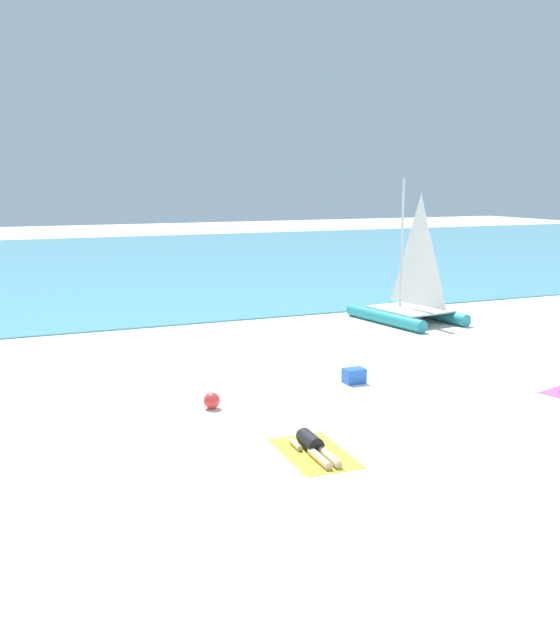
% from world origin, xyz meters
% --- Properties ---
extents(ground_plane, '(120.00, 120.00, 0.00)m').
position_xyz_m(ground_plane, '(0.00, 10.00, 0.00)').
color(ground_plane, silver).
extents(ocean_water, '(120.00, 40.00, 0.05)m').
position_xyz_m(ocean_water, '(0.00, 31.19, 0.03)').
color(ocean_water, '#4C9EB7').
rests_on(ocean_water, ground).
extents(sailboat_teal, '(2.92, 4.05, 4.87)m').
position_xyz_m(sailboat_teal, '(6.42, 8.74, 0.73)').
color(sailboat_teal, teal).
rests_on(sailboat_teal, ground).
extents(towel_left, '(1.19, 1.95, 0.01)m').
position_xyz_m(towel_left, '(-1.93, -1.02, 0.01)').
color(towel_left, yellow).
rests_on(towel_left, ground).
extents(sunbather_left, '(0.56, 1.56, 0.30)m').
position_xyz_m(sunbather_left, '(-1.93, -0.96, 0.13)').
color(sunbather_left, black).
rests_on(sunbather_left, towel_left).
extents(beach_ball, '(0.36, 0.36, 0.36)m').
position_xyz_m(beach_ball, '(-2.82, 2.15, 0.18)').
color(beach_ball, red).
rests_on(beach_ball, ground).
extents(cooler_box, '(0.50, 0.36, 0.36)m').
position_xyz_m(cooler_box, '(0.93, 2.70, 0.18)').
color(cooler_box, blue).
rests_on(cooler_box, ground).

